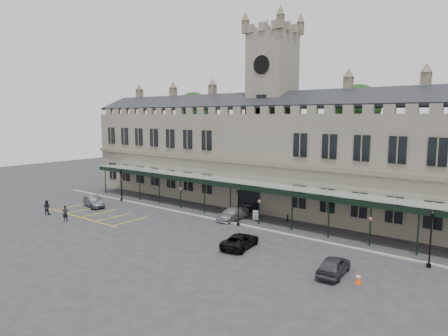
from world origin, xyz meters
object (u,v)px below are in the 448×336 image
Objects in this scene: car_left_b at (94,201)px; car_right_a at (334,266)px; car_left_a at (94,201)px; station_building at (271,157)px; sign_board at (255,215)px; person_a at (65,213)px; lamp_post_mid at (238,203)px; person_b at (47,207)px; lamp_post_left at (121,181)px; lamp_post_right at (431,233)px; clock_tower at (272,105)px; traffic_cone at (358,278)px; car_taxi at (233,213)px; car_van at (240,241)px.

car_right_a is at bearing -77.38° from car_left_b.
car_right_a is at bearing -76.36° from car_left_a.
station_building is 9.93m from sign_board.
car_right_a is 2.31× the size of person_a.
lamp_post_mid reaches higher than person_b.
car_right_a is at bearing -10.99° from lamp_post_left.
person_a is (3.98, -10.75, -1.83)m from lamp_post_left.
person_b is at bearing -171.75° from car_left_b.
lamp_post_right reaches higher than person_b.
lamp_post_mid is (2.56, -10.74, -10.60)m from clock_tower.
car_right_a is (-1.99, 0.35, 0.35)m from traffic_cone.
clock_tower is 5.91× the size of car_right_a.
car_left_a is (-19.97, -4.48, -1.79)m from lamp_post_mid.
lamp_post_mid is at bearing -76.48° from station_building.
lamp_post_right reaches higher than lamp_post_mid.
lamp_post_left reaches higher than person_b.
car_taxi is at bearing 179.90° from person_b.
car_taxi is 18.89m from person_a.
clock_tower is 13.91× the size of person_b.
car_left_b is at bearing 85.65° from person_a.
car_taxi is 9.85m from car_van.
clock_tower is at bearing -32.94° from car_left_b.
car_left_a is 7.20m from person_a.
person_a is at bearing -163.75° from lamp_post_right.
person_a is at bearing -132.47° from car_left_b.
lamp_post_right is 8.30m from car_right_a.
car_van is at bearing 174.54° from traffic_cone.
clock_tower is at bearing 92.96° from car_taxi.
sign_board is at bearing -179.87° from person_b.
car_van is (6.43, -7.45, -0.06)m from car_taxi.
station_building is at bearing -52.79° from car_right_a.
car_left_a is (-35.53, 2.35, 0.35)m from traffic_cone.
car_left_a is at bearing -131.31° from person_b.
person_a is (-14.29, -12.35, 0.21)m from car_taxi.
person_b is (-0.89, -5.93, 0.17)m from car_left_a.
lamp_post_right is at bearing -66.97° from car_left_a.
clock_tower is 33.15× the size of traffic_cone.
car_van is 2.57× the size of person_b.
car_van reaches higher than traffic_cone.
car_right_a is at bearing 153.74° from person_b.
person_b is (-25.30, -4.64, 0.25)m from car_van.
car_van reaches higher than sign_board.
person_b is at bearing -165.88° from lamp_post_right.
clock_tower reaches higher than lamp_post_left.
lamp_post_mid is 17.13m from traffic_cone.
car_left_b is at bearing -161.69° from car_taxi.
car_right_a reaches higher than sign_board.
clock_tower reaches higher than station_building.
car_right_a is (-5.28, -6.06, -2.05)m from lamp_post_right.
car_taxi is at bearing 5.01° from lamp_post_left.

